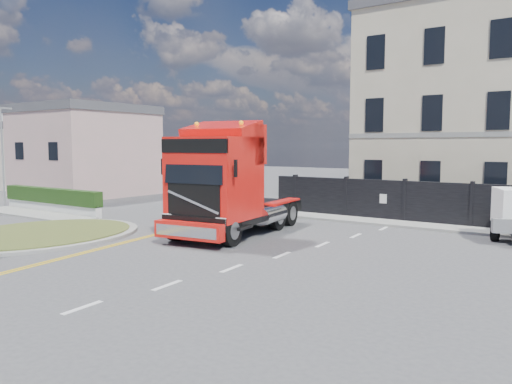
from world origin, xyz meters
The scene contains 12 objects.
ground centered at (0.00, 0.00, 0.00)m, with size 120.00×120.00×0.00m, color #424244.
traffic_island centered at (-7.00, -3.00, 0.08)m, with size 6.80×6.80×0.17m.
hedge_wall centered at (-13.00, 1.50, 0.74)m, with size 8.00×0.55×1.35m.
pavement_side centered at (-13.00, 0.40, 0.05)m, with size 8.50×1.80×0.10m, color gray.
seaside_bldg_pink centered at (-20.00, 9.00, 3.00)m, with size 8.00×8.00×6.00m, color #BB9992.
seaside_bldg_cream centered at (-28.00, 11.00, 2.50)m, with size 9.00×8.00×5.00m, color beige.
seaside_bldg_white centered at (-35.00, 12.00, 3.25)m, with size 8.00×8.00×6.50m, color silver.
hoarding_fence centered at (6.55, 9.00, 1.00)m, with size 18.80×0.25×2.00m.
georgian_building centered at (6.00, 16.50, 5.77)m, with size 12.30×10.30×12.80m.
pavement_far centered at (6.00, 8.10, 0.06)m, with size 20.00×1.60×0.12m, color gray.
truck centered at (-0.78, 1.26, 2.01)m, with size 3.71×7.80×4.50m.
lamppost_slim centered at (-17.81, 1.50, 3.54)m, with size 0.25×0.49×6.00m.
Camera 1 is at (11.58, -14.41, 3.66)m, focal length 35.00 mm.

